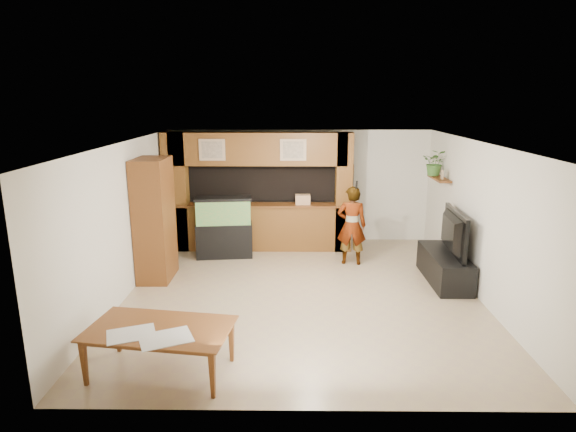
{
  "coord_description": "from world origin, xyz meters",
  "views": [
    {
      "loc": [
        -0.15,
        -7.83,
        3.33
      ],
      "look_at": [
        -0.24,
        0.6,
        1.23
      ],
      "focal_mm": 30.0,
      "sensor_mm": 36.0,
      "label": 1
    }
  ],
  "objects_px": {
    "television": "(447,232)",
    "aquarium": "(224,228)",
    "dining_table": "(160,352)",
    "pantry_cabinet": "(155,220)",
    "person": "(352,225)"
  },
  "relations": [
    {
      "from": "television",
      "to": "dining_table",
      "type": "relative_size",
      "value": 0.8
    },
    {
      "from": "television",
      "to": "aquarium",
      "type": "bearing_deg",
      "value": 75.6
    },
    {
      "from": "person",
      "to": "aquarium",
      "type": "bearing_deg",
      "value": -2.73
    },
    {
      "from": "dining_table",
      "to": "pantry_cabinet",
      "type": "bearing_deg",
      "value": 114.25
    },
    {
      "from": "pantry_cabinet",
      "to": "dining_table",
      "type": "xyz_separation_m",
      "value": [
        0.93,
        -3.26,
        -0.83
      ]
    },
    {
      "from": "pantry_cabinet",
      "to": "person",
      "type": "height_order",
      "value": "pantry_cabinet"
    },
    {
      "from": "television",
      "to": "dining_table",
      "type": "bearing_deg",
      "value": 128.76
    },
    {
      "from": "aquarium",
      "to": "television",
      "type": "height_order",
      "value": "television"
    },
    {
      "from": "aquarium",
      "to": "person",
      "type": "bearing_deg",
      "value": -15.2
    },
    {
      "from": "pantry_cabinet",
      "to": "aquarium",
      "type": "relative_size",
      "value": 1.74
    },
    {
      "from": "pantry_cabinet",
      "to": "television",
      "type": "distance_m",
      "value": 5.35
    },
    {
      "from": "pantry_cabinet",
      "to": "aquarium",
      "type": "xyz_separation_m",
      "value": [
        1.09,
        1.25,
        -0.5
      ]
    },
    {
      "from": "television",
      "to": "person",
      "type": "xyz_separation_m",
      "value": [
        -1.62,
        0.96,
        -0.14
      ]
    },
    {
      "from": "pantry_cabinet",
      "to": "dining_table",
      "type": "bearing_deg",
      "value": -74.14
    },
    {
      "from": "pantry_cabinet",
      "to": "person",
      "type": "distance_m",
      "value": 3.84
    }
  ]
}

